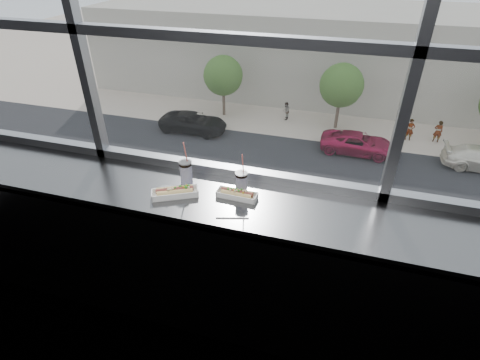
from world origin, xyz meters
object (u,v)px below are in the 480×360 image
(wrapper, at_px, (168,189))
(car_near_a, at_px, (97,159))
(soda_cup_left, at_px, (186,171))
(tree_center, at_px, (341,85))
(loose_straw, at_px, (232,218))
(tree_left, at_px, (223,76))
(pedestrian_d, at_px, (439,129))
(hotdog_tray_right, at_px, (237,194))
(pedestrian_a, at_px, (286,109))
(car_near_c, at_px, (351,200))
(pedestrian_c, at_px, (411,128))
(car_near_d, at_px, (447,216))
(car_far_b, at_px, (358,140))
(car_near_b, at_px, (197,175))
(car_far_a, at_px, (193,119))
(soda_cup_right, at_px, (241,182))
(hotdog_tray_left, at_px, (175,192))

(wrapper, height_order, car_near_a, wrapper)
(soda_cup_left, bearing_deg, car_near_a, 131.54)
(tree_center, bearing_deg, loose_straw, -90.06)
(wrapper, distance_m, tree_left, 31.01)
(soda_cup_left, bearing_deg, pedestrian_d, 73.60)
(hotdog_tray_right, height_order, tree_left, hotdog_tray_right)
(tree_left, bearing_deg, pedestrian_d, -1.27)
(wrapper, relative_size, car_near_a, 0.02)
(pedestrian_a, distance_m, tree_left, 6.16)
(car_near_c, bearing_deg, hotdog_tray_right, -178.90)
(car_near_a, xyz_separation_m, pedestrian_d, (22.53, 11.61, -0.05))
(pedestrian_c, bearing_deg, car_near_d, -85.54)
(hotdog_tray_right, distance_m, car_far_b, 26.72)
(car_near_b, distance_m, car_far_b, 12.39)
(wrapper, relative_size, car_near_b, 0.02)
(car_far_b, relative_size, tree_left, 1.13)
(car_far_a, bearing_deg, wrapper, -155.84)
(wrapper, relative_size, pedestrian_c, 0.05)
(soda_cup_left, xyz_separation_m, tree_center, (0.43, 28.19, -8.49))
(soda_cup_left, relative_size, wrapper, 2.81)
(hotdog_tray_right, relative_size, car_far_a, 0.04)
(car_near_b, xyz_separation_m, car_far_b, (9.46, 8.00, -0.08))
(hotdog_tray_right, height_order, wrapper, hotdog_tray_right)
(car_far_a, bearing_deg, soda_cup_left, -155.58)
(soda_cup_right, bearing_deg, tree_center, 89.89)
(hotdog_tray_right, relative_size, car_near_b, 0.04)
(pedestrian_d, xyz_separation_m, tree_left, (-17.66, 0.39, 2.51))
(car_near_c, bearing_deg, car_near_b, 97.08)
(car_near_a, bearing_deg, car_near_b, -89.26)
(hotdog_tray_right, distance_m, car_near_a, 24.51)
(car_near_b, xyz_separation_m, pedestrian_a, (3.24, 12.52, -0.15))
(wrapper, xyz_separation_m, car_near_c, (2.15, 16.31, -10.94))
(soda_cup_right, height_order, car_far_a, soda_cup_right)
(soda_cup_right, distance_m, pedestrian_d, 30.93)
(car_near_b, height_order, car_near_d, car_near_b)
(car_near_b, height_order, tree_center, tree_center)
(soda_cup_right, height_order, pedestrian_c, soda_cup_right)
(car_far_a, bearing_deg, car_far_b, -89.60)
(loose_straw, distance_m, tree_center, 29.67)
(hotdog_tray_right, bearing_deg, car_far_a, 117.09)
(car_near_b, distance_m, pedestrian_d, 19.26)
(car_near_b, relative_size, pedestrian_c, 3.10)
(loose_straw, xyz_separation_m, car_far_b, (1.88, 24.46, -11.04))
(hotdog_tray_right, height_order, car_near_b, hotdog_tray_right)
(soda_cup_right, relative_size, car_near_c, 0.04)
(soda_cup_right, bearing_deg, hotdog_tray_left, -159.06)
(soda_cup_left, relative_size, soda_cup_right, 1.07)
(soda_cup_left, height_order, car_far_a, soda_cup_left)
(pedestrian_a, bearing_deg, car_near_d, 41.17)
(car_near_a, distance_m, pedestrian_d, 25.34)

